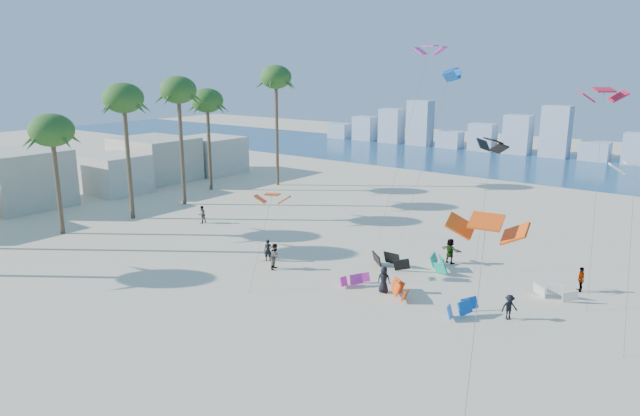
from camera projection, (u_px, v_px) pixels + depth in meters
The scene contains 10 objects.
ground at pixel (106, 332), 32.15m from camera, with size 220.00×220.00×0.00m, color beige.
ocean at pixel (525, 164), 87.77m from camera, with size 220.00×220.00×0.00m, color navy.
kitesurfer_near at pixel (268, 250), 43.76m from camera, with size 0.61×0.40×1.67m, color black.
kitesurfer_mid at pixel (275, 256), 42.03m from camera, with size 0.94×0.73×1.93m, color gray.
kitesurfers_far at pixel (436, 261), 41.24m from camera, with size 40.85×11.64×1.93m.
grounded_kites at pixel (434, 279), 38.97m from camera, with size 14.69×9.76×1.01m.
flying_kites at pixel (549, 111), 37.47m from camera, with size 31.82×41.32×17.86m.
palm_row at pixel (119, 103), 54.48m from camera, with size 8.43×44.80×14.77m.
beachfront_buildings at pixel (97, 170), 67.40m from camera, with size 11.50×43.00×6.00m.
distant_skyline at pixel (539, 137), 95.46m from camera, with size 85.00×3.00×8.40m.
Camera 1 is at (27.50, -16.19, 14.49)m, focal length 32.12 mm.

